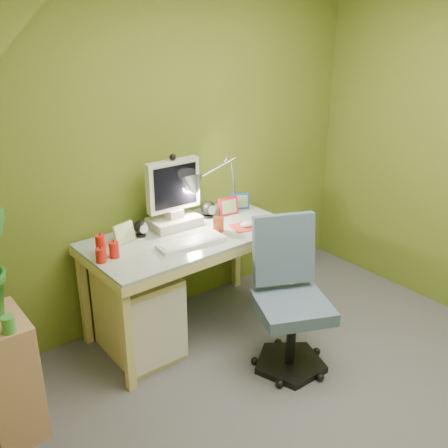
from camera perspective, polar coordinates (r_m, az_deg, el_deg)
floor at (r=3.15m, az=11.95°, el=-20.32°), size 3.20×3.20×0.01m
wall_back at (r=3.65m, az=-5.81°, el=7.94°), size 3.20×0.01×2.40m
slope_ceiling at (r=1.67m, az=-6.42°, el=13.50°), size 1.10×3.20×1.10m
desk at (r=3.61m, az=-3.65°, el=-6.41°), size 1.38×0.72×0.73m
monitor at (r=3.50m, az=-5.56°, el=3.84°), size 0.39×0.23×0.53m
speaker_left at (r=3.43m, az=-9.06°, el=-0.48°), size 0.10×0.10×0.11m
speaker_right at (r=3.69m, az=-1.74°, el=1.61°), size 0.12×0.12×0.12m
keyboard at (r=3.30m, az=-3.58°, el=-2.00°), size 0.45×0.17×0.02m
mousepad at (r=3.56m, az=2.55°, el=-0.26°), size 0.24×0.20×0.01m
mouse at (r=3.55m, az=2.55°, el=-0.02°), size 0.11×0.08×0.04m
amber_tumbler at (r=3.47m, az=-0.61°, el=-0.06°), size 0.08×0.08×0.09m
candle_cluster at (r=3.17m, az=-12.95°, el=-2.54°), size 0.20×0.18×0.13m
photo_frame_red at (r=3.75m, az=0.48°, el=1.96°), size 0.15×0.04×0.13m
photo_frame_blue at (r=3.86m, az=1.75°, el=2.50°), size 0.13×0.07×0.12m
photo_frame_green at (r=3.36m, az=-10.83°, el=-0.97°), size 0.15×0.06×0.13m
desk_lamp at (r=3.73m, az=0.28°, el=5.67°), size 0.59×0.33×0.59m
side_ledge at (r=3.05m, az=-22.52°, el=-15.00°), size 0.25×0.39×0.68m
green_cup at (r=2.72m, az=-22.40°, el=-10.08°), size 0.07×0.07×0.08m
task_chair at (r=3.23m, az=7.52°, el=-8.87°), size 0.64×0.64×0.88m
radiator at (r=4.55m, az=6.92°, el=-2.49°), size 0.41×0.18×0.40m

